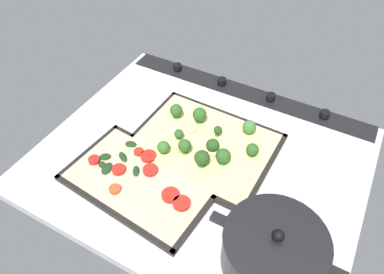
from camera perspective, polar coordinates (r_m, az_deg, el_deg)
ground_plane at (r=96.02cm, az=1.39°, el=-3.75°), size 82.88×68.09×3.00cm
stove_control_panel at (r=115.17cm, az=8.51°, el=7.18°), size 79.56×7.00×2.60cm
baking_tray_front at (r=97.14cm, az=1.79°, el=-1.35°), size 38.45×30.29×1.30cm
broccoli_pizza at (r=95.73cm, az=2.02°, el=-0.77°), size 35.98×27.82×6.25cm
baking_tray_back at (r=90.06cm, az=-8.27°, el=-7.11°), size 38.58×25.76×1.30cm
veggie_pizza_back at (r=89.65cm, az=-8.30°, el=-6.69°), size 35.97×23.15×1.90cm
cooking_pot at (r=76.15cm, az=12.81°, el=-17.30°), size 27.57×20.78×12.21cm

